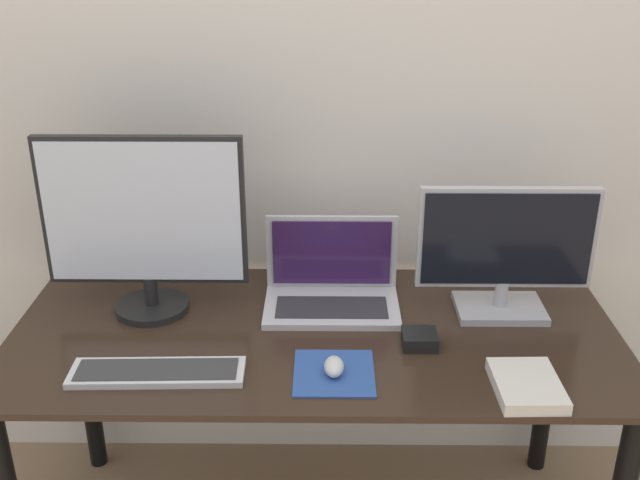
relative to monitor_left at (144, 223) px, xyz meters
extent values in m
cube|color=silver|center=(0.45, 0.32, 0.29)|extent=(7.00, 0.05, 2.50)
cube|color=#332319|center=(0.45, -0.11, -0.27)|extent=(1.60, 0.73, 0.02)
cylinder|color=black|center=(-0.29, 0.20, -0.62)|extent=(0.06, 0.06, 0.69)
cylinder|color=black|center=(1.19, 0.20, -0.62)|extent=(0.06, 0.06, 0.69)
cylinder|color=black|center=(0.00, 0.00, -0.25)|extent=(0.20, 0.20, 0.02)
cylinder|color=black|center=(0.00, 0.00, -0.20)|extent=(0.04, 0.04, 0.08)
cube|color=black|center=(0.00, 0.00, 0.03)|extent=(0.54, 0.02, 0.41)
cube|color=silver|center=(0.00, -0.01, 0.03)|extent=(0.51, 0.01, 0.38)
cube|color=#B2B2B7|center=(0.96, 0.00, -0.25)|extent=(0.24, 0.17, 0.02)
cylinder|color=#B2B2B7|center=(0.96, 0.00, -0.20)|extent=(0.04, 0.04, 0.07)
cube|color=#B2B2B7|center=(0.96, 0.00, -0.04)|extent=(0.47, 0.02, 0.28)
cube|color=black|center=(0.96, -0.01, -0.04)|extent=(0.45, 0.01, 0.26)
cube|color=silver|center=(0.50, 0.00, -0.25)|extent=(0.37, 0.22, 0.02)
cube|color=#2D2D33|center=(0.50, -0.02, -0.24)|extent=(0.30, 0.12, 0.00)
cube|color=silver|center=(0.50, 0.11, -0.13)|extent=(0.37, 0.01, 0.22)
cube|color=#331947|center=(0.50, 0.10, -0.13)|extent=(0.33, 0.00, 0.19)
cube|color=silver|center=(0.08, -0.32, -0.25)|extent=(0.42, 0.13, 0.02)
cube|color=#383838|center=(0.08, -0.32, -0.24)|extent=(0.38, 0.10, 0.00)
cube|color=#2D519E|center=(0.50, -0.31, -0.26)|extent=(0.19, 0.20, 0.00)
ellipsoid|color=silver|center=(0.50, -0.32, -0.24)|extent=(0.05, 0.08, 0.04)
cube|color=silver|center=(0.94, -0.38, -0.24)|extent=(0.15, 0.20, 0.03)
cube|color=white|center=(0.94, -0.38, -0.24)|extent=(0.15, 0.19, 0.02)
cube|color=black|center=(0.72, -0.18, -0.24)|extent=(0.09, 0.08, 0.04)
camera|label=1|loc=(0.48, -1.82, 0.76)|focal=42.00mm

